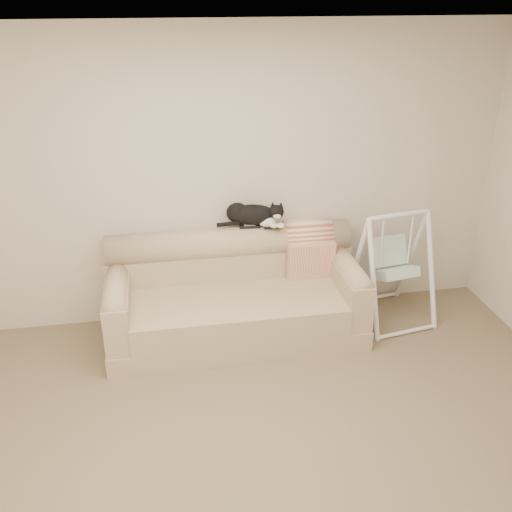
{
  "coord_description": "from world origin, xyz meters",
  "views": [
    {
      "loc": [
        -0.57,
        -2.71,
        2.83
      ],
      "look_at": [
        0.15,
        1.27,
        0.9
      ],
      "focal_mm": 40.0,
      "sensor_mm": 36.0,
      "label": 1
    }
  ],
  "objects": [
    {
      "name": "tuxedo_cat",
      "position": [
        0.24,
        1.87,
        1.01
      ],
      "size": [
        0.6,
        0.34,
        0.23
      ],
      "color": "black",
      "rests_on": "sofa"
    },
    {
      "name": "baby_swing",
      "position": [
        1.47,
        1.61,
        0.52
      ],
      "size": [
        0.74,
        0.78,
        1.05
      ],
      "color": "white",
      "rests_on": "ground"
    },
    {
      "name": "sofa",
      "position": [
        0.02,
        1.62,
        0.35
      ],
      "size": [
        2.2,
        0.93,
        0.9
      ],
      "color": "tan",
      "rests_on": "ground"
    },
    {
      "name": "remote_a",
      "position": [
        0.2,
        1.86,
        0.91
      ],
      "size": [
        0.18,
        0.06,
        0.03
      ],
      "color": "black",
      "rests_on": "sofa"
    },
    {
      "name": "ground_plane",
      "position": [
        0.0,
        0.0,
        0.0
      ],
      "size": [
        5.0,
        5.0,
        0.0
      ],
      "primitive_type": "plane",
      "color": "brown",
      "rests_on": "ground"
    },
    {
      "name": "throw_blanket",
      "position": [
        0.73,
        1.84,
        0.72
      ],
      "size": [
        0.43,
        0.38,
        0.58
      ],
      "color": "#C2513B",
      "rests_on": "sofa"
    },
    {
      "name": "room_shell",
      "position": [
        0.0,
        0.0,
        1.53
      ],
      "size": [
        5.04,
        4.04,
        2.6
      ],
      "color": "beige",
      "rests_on": "ground"
    },
    {
      "name": "remote_b",
      "position": [
        0.41,
        1.82,
        0.91
      ],
      "size": [
        0.17,
        0.05,
        0.02
      ],
      "color": "black",
      "rests_on": "sofa"
    }
  ]
}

